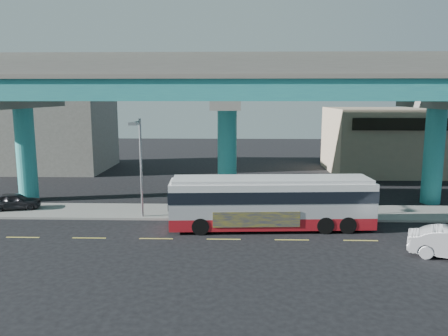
{
  "coord_description": "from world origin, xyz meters",
  "views": [
    {
      "loc": [
        0.71,
        -24.91,
        8.37
      ],
      "look_at": [
        -0.11,
        4.0,
        3.54
      ],
      "focal_mm": 35.0,
      "sensor_mm": 36.0,
      "label": 1
    }
  ],
  "objects_px": {
    "street_lamp": "(139,154)",
    "stop_sign": "(314,192)",
    "transit_bus": "(271,201)",
    "parked_car": "(15,201)"
  },
  "relations": [
    {
      "from": "street_lamp",
      "to": "stop_sign",
      "type": "bearing_deg",
      "value": 3.46
    },
    {
      "from": "parked_car",
      "to": "stop_sign",
      "type": "bearing_deg",
      "value": -107.38
    },
    {
      "from": "parked_car",
      "to": "street_lamp",
      "type": "xyz_separation_m",
      "value": [
        9.72,
        -2.16,
        3.82
      ]
    },
    {
      "from": "parked_car",
      "to": "stop_sign",
      "type": "height_order",
      "value": "stop_sign"
    },
    {
      "from": "transit_bus",
      "to": "street_lamp",
      "type": "relative_size",
      "value": 1.93
    },
    {
      "from": "street_lamp",
      "to": "stop_sign",
      "type": "height_order",
      "value": "street_lamp"
    },
    {
      "from": "transit_bus",
      "to": "street_lamp",
      "type": "height_order",
      "value": "street_lamp"
    },
    {
      "from": "transit_bus",
      "to": "stop_sign",
      "type": "bearing_deg",
      "value": 32.48
    },
    {
      "from": "transit_bus",
      "to": "street_lamp",
      "type": "bearing_deg",
      "value": 166.81
    },
    {
      "from": "street_lamp",
      "to": "stop_sign",
      "type": "relative_size",
      "value": 2.77
    }
  ]
}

